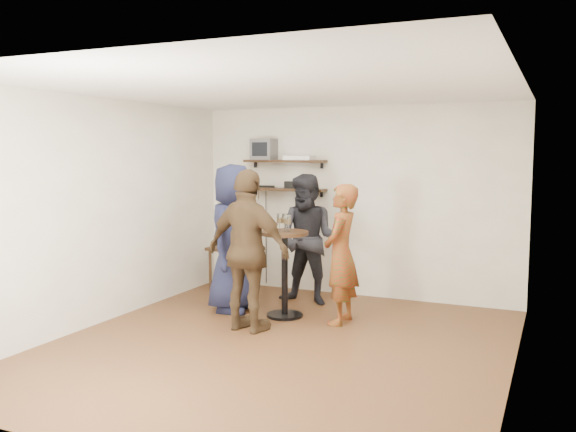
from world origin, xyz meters
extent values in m
cube|color=#422115|center=(0.00, 0.00, -0.02)|extent=(4.50, 5.00, 0.04)
cube|color=white|center=(0.00, 0.00, 2.62)|extent=(4.50, 5.00, 0.04)
cube|color=white|center=(0.00, 2.52, 1.30)|extent=(4.50, 0.04, 2.60)
cube|color=white|center=(0.00, -2.52, 1.30)|extent=(4.50, 0.04, 2.60)
cube|color=white|center=(-2.27, 0.00, 1.30)|extent=(0.04, 5.00, 2.60)
cube|color=white|center=(2.27, 0.00, 1.30)|extent=(0.04, 5.00, 2.60)
cube|color=black|center=(-1.00, 2.38, 1.85)|extent=(1.20, 0.25, 0.04)
cube|color=black|center=(-1.00, 2.38, 1.45)|extent=(1.20, 0.25, 0.04)
cube|color=#59595B|center=(-1.32, 2.38, 2.02)|extent=(0.32, 0.30, 0.30)
cube|color=silver|center=(-0.78, 2.38, 1.90)|extent=(0.40, 0.24, 0.06)
cube|color=black|center=(-0.88, 2.38, 1.52)|extent=(0.22, 0.10, 0.10)
cube|color=black|center=(-1.34, 2.42, 1.48)|extent=(0.30, 0.05, 0.03)
cube|color=black|center=(-1.73, 2.08, 0.61)|extent=(0.55, 0.55, 0.04)
cylinder|color=black|center=(-1.94, 1.87, 0.29)|extent=(0.04, 0.04, 0.58)
cylinder|color=black|center=(-1.52, 1.87, 0.29)|extent=(0.04, 0.04, 0.58)
cylinder|color=black|center=(-1.94, 2.29, 0.29)|extent=(0.04, 0.04, 0.58)
cylinder|color=black|center=(-1.52, 2.29, 0.29)|extent=(0.04, 0.04, 0.58)
cylinder|color=silver|center=(-1.73, 2.08, 0.76)|extent=(0.13, 0.13, 0.27)
cylinder|color=#316C1F|center=(-1.75, 2.08, 1.04)|extent=(0.01, 0.06, 0.50)
cone|color=white|center=(-1.79, 2.08, 1.34)|extent=(0.06, 0.08, 0.11)
cylinder|color=#316C1F|center=(-1.72, 2.09, 1.07)|extent=(0.03, 0.05, 0.55)
cone|color=white|center=(-1.69, 2.11, 1.40)|extent=(0.10, 0.11, 0.12)
cylinder|color=#316C1F|center=(-1.73, 2.07, 1.09)|extent=(0.09, 0.08, 0.60)
cone|color=white|center=(-1.73, 2.04, 1.45)|extent=(0.12, 0.11, 0.12)
cylinder|color=black|center=(-0.41, 1.07, 1.02)|extent=(0.57, 0.57, 0.04)
cylinder|color=black|center=(-0.41, 1.07, 0.51)|extent=(0.08, 0.08, 0.96)
cylinder|color=black|center=(-0.41, 1.07, 0.02)|extent=(0.44, 0.44, 0.03)
cylinder|color=silver|center=(-0.46, 1.05, 1.04)|extent=(0.06, 0.06, 0.00)
cylinder|color=silver|center=(-0.46, 1.05, 1.09)|extent=(0.01, 0.01, 0.09)
cylinder|color=silver|center=(-0.46, 1.05, 1.19)|extent=(0.07, 0.07, 0.11)
cylinder|color=#EBB660|center=(-0.46, 1.05, 1.17)|extent=(0.06, 0.06, 0.06)
cylinder|color=silver|center=(-0.34, 1.03, 1.04)|extent=(0.06, 0.06, 0.00)
cylinder|color=silver|center=(-0.34, 1.03, 1.09)|extent=(0.01, 0.01, 0.09)
cylinder|color=silver|center=(-0.34, 1.03, 1.18)|extent=(0.07, 0.07, 0.11)
cylinder|color=#EBB660|center=(-0.34, 1.03, 1.16)|extent=(0.06, 0.06, 0.06)
cylinder|color=silver|center=(-0.44, 1.13, 1.04)|extent=(0.06, 0.06, 0.00)
cylinder|color=silver|center=(-0.44, 1.13, 1.09)|extent=(0.01, 0.01, 0.09)
cylinder|color=silver|center=(-0.44, 1.13, 1.19)|extent=(0.07, 0.07, 0.11)
cylinder|color=#EBB660|center=(-0.44, 1.13, 1.16)|extent=(0.06, 0.06, 0.06)
cylinder|color=silver|center=(-0.39, 1.08, 1.04)|extent=(0.06, 0.06, 0.00)
cylinder|color=silver|center=(-0.39, 1.08, 1.08)|extent=(0.01, 0.01, 0.08)
cylinder|color=silver|center=(-0.39, 1.08, 1.18)|extent=(0.06, 0.06, 0.10)
cylinder|color=#EBB660|center=(-0.39, 1.08, 1.16)|extent=(0.06, 0.06, 0.06)
imported|color=#B41714|center=(0.30, 1.08, 0.81)|extent=(0.40, 0.60, 1.62)
imported|color=black|center=(-0.39, 1.78, 0.85)|extent=(0.84, 0.66, 1.70)
imported|color=black|center=(-1.12, 1.08, 0.92)|extent=(0.59, 0.90, 1.83)
imported|color=#412F1C|center=(-0.53, 0.38, 0.90)|extent=(1.11, 0.61, 1.80)
camera|label=1|loc=(2.57, -5.47, 1.98)|focal=38.00mm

